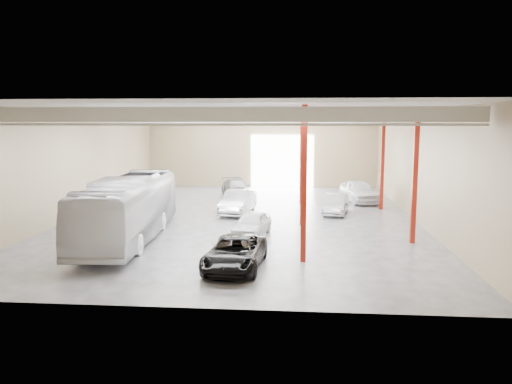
# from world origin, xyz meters

# --- Properties ---
(depot_shell) EXTENTS (22.12, 32.12, 7.06)m
(depot_shell) POSITION_xyz_m (0.13, 0.48, 4.98)
(depot_shell) COLOR #404045
(depot_shell) RESTS_ON ground
(coach_bus) EXTENTS (3.64, 12.29, 3.38)m
(coach_bus) POSITION_xyz_m (-5.42, -6.50, 1.69)
(coach_bus) COLOR silver
(coach_bus) RESTS_ON ground
(black_sedan) EXTENTS (2.59, 5.05, 1.36)m
(black_sedan) POSITION_xyz_m (0.89, -11.34, 0.68)
(black_sedan) COLOR black
(black_sedan) RESTS_ON ground
(car_row_a) EXTENTS (2.25, 4.14, 1.34)m
(car_row_a) POSITION_xyz_m (1.02, -5.10, 0.67)
(car_row_a) COLOR white
(car_row_a) RESTS_ON ground
(car_row_b) EXTENTS (2.25, 5.04, 1.61)m
(car_row_b) POSITION_xyz_m (-0.55, 1.50, 0.80)
(car_row_b) COLOR silver
(car_row_b) RESTS_ON ground
(car_row_c) EXTENTS (3.55, 5.39, 1.45)m
(car_row_c) POSITION_xyz_m (-1.52, 9.00, 0.73)
(car_row_c) COLOR gray
(car_row_c) RESTS_ON ground
(car_right_near) EXTENTS (2.16, 4.26, 1.34)m
(car_right_near) POSITION_xyz_m (6.14, 2.00, 0.67)
(car_right_near) COLOR silver
(car_right_near) RESTS_ON ground
(car_right_far) EXTENTS (3.02, 5.32, 1.71)m
(car_right_far) POSITION_xyz_m (8.30, 7.20, 0.85)
(car_right_far) COLOR silver
(car_right_far) RESTS_ON ground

